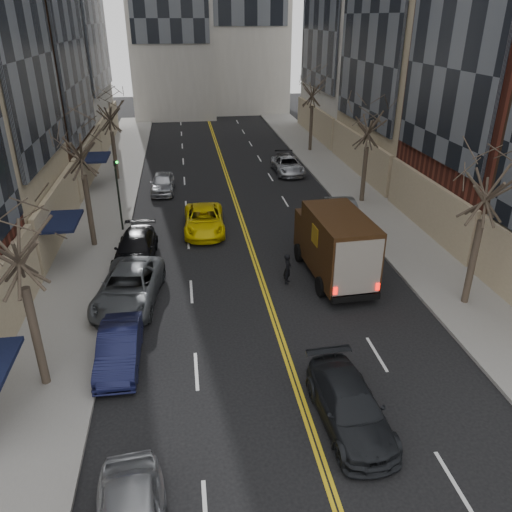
{
  "coord_description": "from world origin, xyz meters",
  "views": [
    {
      "loc": [
        -3.48,
        -6.98,
        11.87
      ],
      "look_at": [
        -0.53,
        12.9,
        2.2
      ],
      "focal_mm": 35.0,
      "sensor_mm": 36.0,
      "label": 1
    }
  ],
  "objects_px": {
    "ups_truck": "(335,245)",
    "taxi": "(204,220)",
    "pedestrian": "(288,269)",
    "observer_sedan": "(350,406)"
  },
  "relations": [
    {
      "from": "ups_truck",
      "to": "taxi",
      "type": "bearing_deg",
      "value": 128.44
    },
    {
      "from": "ups_truck",
      "to": "pedestrian",
      "type": "distance_m",
      "value": 2.6
    },
    {
      "from": "ups_truck",
      "to": "pedestrian",
      "type": "relative_size",
      "value": 4.18
    },
    {
      "from": "observer_sedan",
      "to": "taxi",
      "type": "relative_size",
      "value": 0.93
    },
    {
      "from": "ups_truck",
      "to": "taxi",
      "type": "height_order",
      "value": "ups_truck"
    },
    {
      "from": "ups_truck",
      "to": "observer_sedan",
      "type": "height_order",
      "value": "ups_truck"
    },
    {
      "from": "ups_truck",
      "to": "observer_sedan",
      "type": "distance_m",
      "value": 10.15
    },
    {
      "from": "taxi",
      "to": "pedestrian",
      "type": "height_order",
      "value": "pedestrian"
    },
    {
      "from": "observer_sedan",
      "to": "ups_truck",
      "type": "bearing_deg",
      "value": 73.84
    },
    {
      "from": "observer_sedan",
      "to": "pedestrian",
      "type": "height_order",
      "value": "pedestrian"
    }
  ]
}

